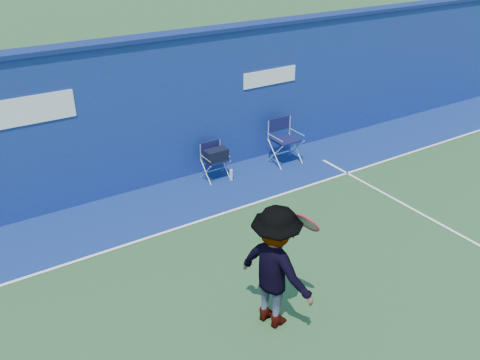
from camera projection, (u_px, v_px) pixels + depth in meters
ground at (263, 346)px, 6.77m from camera, size 80.00×80.00×0.00m
stadium_wall at (113, 120)px, 9.94m from camera, size 24.00×0.50×3.08m
out_of_bounds_strip at (143, 212)px, 9.83m from camera, size 24.00×1.80×0.01m
court_lines at (239, 319)px, 7.21m from camera, size 24.00×12.00×0.01m
directors_chair_left at (215, 164)px, 10.93m from camera, size 0.48×0.45×0.82m
directors_chair_right at (285, 149)px, 11.69m from camera, size 0.61×0.55×1.02m
water_bottle at (231, 175)px, 10.97m from camera, size 0.07×0.07×0.25m
tennis_player at (276, 267)px, 6.80m from camera, size 1.04×1.32×1.83m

